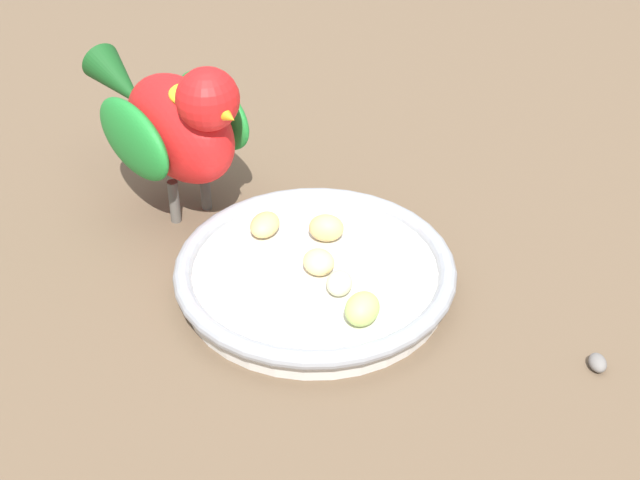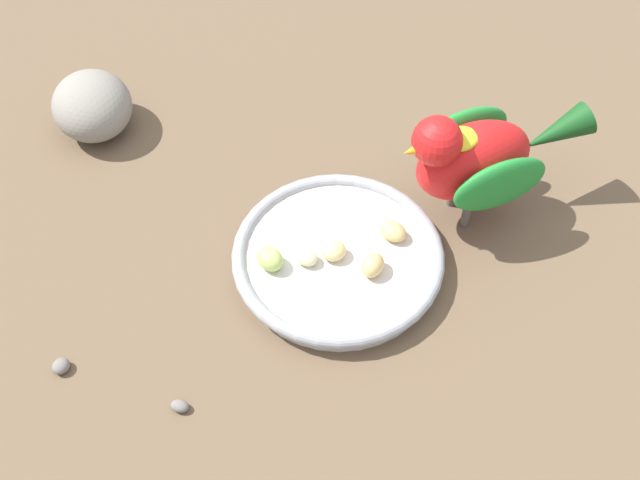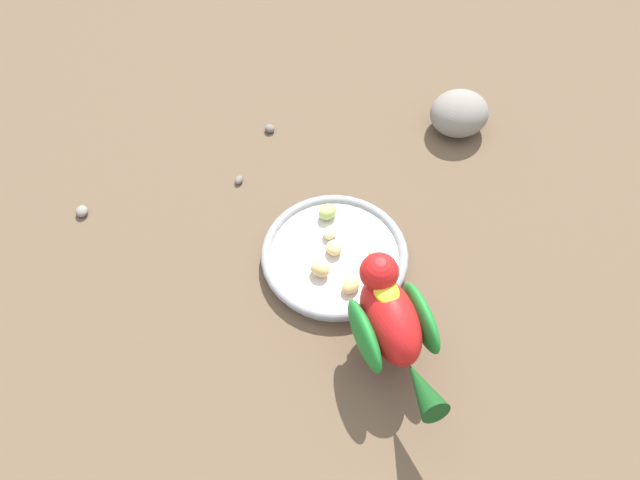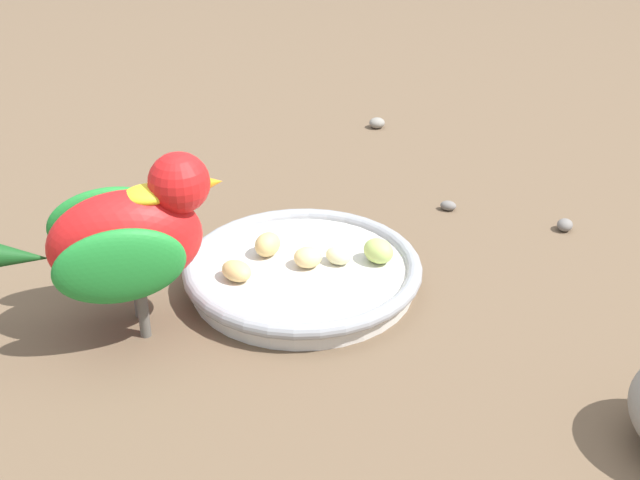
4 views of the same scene
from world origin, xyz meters
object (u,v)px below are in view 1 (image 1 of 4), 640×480
(apple_piece_3, at_px, (326,228))
(apple_piece_4, at_px, (339,283))
(pebble_2, at_px, (598,363))
(apple_piece_0, at_px, (319,262))
(apple_piece_1, at_px, (265,225))
(parrot, at_px, (177,121))
(apple_piece_2, at_px, (362,309))
(feeding_bowl, at_px, (315,274))

(apple_piece_3, bearing_deg, apple_piece_4, 158.45)
(pebble_2, bearing_deg, apple_piece_0, 36.95)
(apple_piece_1, relative_size, pebble_2, 1.73)
(parrot, bearing_deg, apple_piece_2, 1.15)
(feeding_bowl, height_order, apple_piece_1, apple_piece_1)
(apple_piece_2, bearing_deg, feeding_bowl, -0.62)
(feeding_bowl, distance_m, apple_piece_3, 0.04)
(apple_piece_2, relative_size, apple_piece_4, 1.23)
(feeding_bowl, xyz_separation_m, pebble_2, (-0.18, -0.13, -0.01))
(apple_piece_2, bearing_deg, pebble_2, -129.16)
(apple_piece_1, bearing_deg, parrot, 19.45)
(apple_piece_4, bearing_deg, apple_piece_3, -21.55)
(pebble_2, bearing_deg, apple_piece_1, 30.93)
(apple_piece_2, height_order, apple_piece_4, apple_piece_2)
(parrot, bearing_deg, feeding_bowl, 6.35)
(feeding_bowl, bearing_deg, apple_piece_3, -42.34)
(apple_piece_1, height_order, apple_piece_3, apple_piece_3)
(apple_piece_2, height_order, parrot, parrot)
(apple_piece_1, xyz_separation_m, parrot, (0.09, 0.03, 0.06))
(apple_piece_3, relative_size, apple_piece_4, 1.16)
(apple_piece_1, relative_size, apple_piece_2, 1.01)
(feeding_bowl, distance_m, apple_piece_4, 0.04)
(apple_piece_0, relative_size, apple_piece_4, 1.06)
(feeding_bowl, bearing_deg, apple_piece_1, 11.75)
(apple_piece_3, bearing_deg, apple_piece_0, 142.48)
(apple_piece_1, height_order, apple_piece_2, apple_piece_2)
(apple_piece_0, bearing_deg, feeding_bowl, 5.52)
(apple_piece_4, bearing_deg, apple_piece_2, 175.79)
(parrot, bearing_deg, apple_piece_1, 9.33)
(apple_piece_3, xyz_separation_m, parrot, (0.12, 0.07, 0.06))
(feeding_bowl, height_order, apple_piece_4, apple_piece_4)
(feeding_bowl, bearing_deg, apple_piece_4, -176.69)
(apple_piece_1, xyz_separation_m, apple_piece_3, (-0.03, -0.04, 0.00))
(apple_piece_2, height_order, pebble_2, apple_piece_2)
(apple_piece_3, distance_m, pebble_2, 0.23)
(apple_piece_1, distance_m, parrot, 0.11)
(apple_piece_1, height_order, pebble_2, apple_piece_1)
(apple_piece_4, relative_size, parrot, 0.11)
(apple_piece_3, relative_size, pebble_2, 1.62)
(apple_piece_2, height_order, apple_piece_3, same)
(apple_piece_0, distance_m, pebble_2, 0.22)
(apple_piece_0, height_order, apple_piece_2, apple_piece_2)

